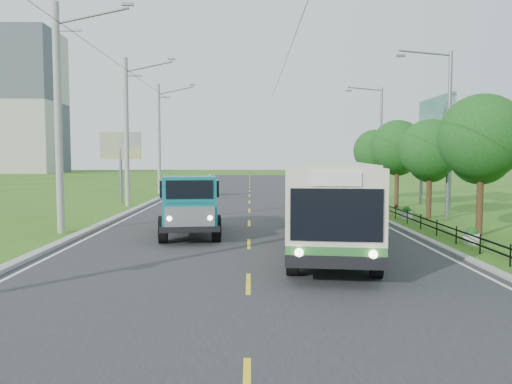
{
  "coord_description": "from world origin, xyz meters",
  "views": [
    {
      "loc": [
        0.05,
        -12.94,
        3.34
      ],
      "look_at": [
        0.3,
        7.7,
        1.9
      ],
      "focal_mm": 35.0,
      "sensor_mm": 36.0,
      "label": 1
    }
  ],
  "objects_px": {
    "billboard_left": "(121,150)",
    "dump_truck": "(190,201)",
    "planter_near": "(472,237)",
    "bus": "(330,194)",
    "planter_far": "(371,201)",
    "planter_mid": "(407,213)",
    "tree_fourth": "(430,153)",
    "tree_back": "(375,153)",
    "tree_third": "(481,142)",
    "streetlight_mid": "(446,128)",
    "billboard_right": "(436,127)",
    "streetlight_far": "(379,138)",
    "tree_fifth": "(398,150)",
    "pole_far": "(159,138)",
    "pole_near": "(59,117)",
    "pole_mid": "(127,131)"
  },
  "relations": [
    {
      "from": "billboard_left",
      "to": "dump_truck",
      "type": "height_order",
      "value": "billboard_left"
    },
    {
      "from": "planter_near",
      "to": "bus",
      "type": "relative_size",
      "value": 0.04
    },
    {
      "from": "planter_far",
      "to": "planter_mid",
      "type": "bearing_deg",
      "value": -90.0
    },
    {
      "from": "tree_fourth",
      "to": "tree_back",
      "type": "xyz_separation_m",
      "value": [
        0.0,
        12.0,
        0.07
      ]
    },
    {
      "from": "tree_third",
      "to": "tree_back",
      "type": "bearing_deg",
      "value": 90.0
    },
    {
      "from": "dump_truck",
      "to": "billboard_left",
      "type": "bearing_deg",
      "value": 107.09
    },
    {
      "from": "streetlight_mid",
      "to": "billboard_right",
      "type": "relative_size",
      "value": 1.24
    },
    {
      "from": "streetlight_far",
      "to": "billboard_right",
      "type": "height_order",
      "value": "streetlight_far"
    },
    {
      "from": "tree_back",
      "to": "tree_third",
      "type": "bearing_deg",
      "value": -90.0
    },
    {
      "from": "dump_truck",
      "to": "streetlight_far",
      "type": "bearing_deg",
      "value": 48.87
    },
    {
      "from": "tree_third",
      "to": "tree_back",
      "type": "height_order",
      "value": "tree_third"
    },
    {
      "from": "tree_fifth",
      "to": "tree_back",
      "type": "height_order",
      "value": "tree_fifth"
    },
    {
      "from": "billboard_left",
      "to": "dump_truck",
      "type": "relative_size",
      "value": 0.83
    },
    {
      "from": "planter_near",
      "to": "planter_mid",
      "type": "height_order",
      "value": "same"
    },
    {
      "from": "planter_mid",
      "to": "pole_far",
      "type": "bearing_deg",
      "value": 131.59
    },
    {
      "from": "streetlight_far",
      "to": "planter_far",
      "type": "relative_size",
      "value": 13.54
    },
    {
      "from": "pole_near",
      "to": "planter_mid",
      "type": "relative_size",
      "value": 14.93
    },
    {
      "from": "tree_back",
      "to": "streetlight_mid",
      "type": "height_order",
      "value": "streetlight_mid"
    },
    {
      "from": "pole_near",
      "to": "bus",
      "type": "height_order",
      "value": "pole_near"
    },
    {
      "from": "bus",
      "to": "planter_mid",
      "type": "bearing_deg",
      "value": 60.06
    },
    {
      "from": "tree_third",
      "to": "streetlight_mid",
      "type": "height_order",
      "value": "streetlight_mid"
    },
    {
      "from": "tree_fourth",
      "to": "planter_far",
      "type": "relative_size",
      "value": 8.06
    },
    {
      "from": "planter_near",
      "to": "planter_far",
      "type": "bearing_deg",
      "value": 90.0
    },
    {
      "from": "streetlight_mid",
      "to": "dump_truck",
      "type": "bearing_deg",
      "value": -157.4
    },
    {
      "from": "planter_far",
      "to": "billboard_right",
      "type": "bearing_deg",
      "value": -28.39
    },
    {
      "from": "tree_fifth",
      "to": "streetlight_far",
      "type": "relative_size",
      "value": 0.64
    },
    {
      "from": "tree_fourth",
      "to": "pole_far",
      "type": "bearing_deg",
      "value": 133.85
    },
    {
      "from": "tree_third",
      "to": "streetlight_mid",
      "type": "bearing_deg",
      "value": 82.36
    },
    {
      "from": "tree_fourth",
      "to": "dump_truck",
      "type": "xyz_separation_m",
      "value": [
        -12.42,
        -5.64,
        -2.14
      ]
    },
    {
      "from": "pole_far",
      "to": "dump_truck",
      "type": "bearing_deg",
      "value": -76.91
    },
    {
      "from": "pole_far",
      "to": "pole_mid",
      "type": "bearing_deg",
      "value": -90.0
    },
    {
      "from": "bus",
      "to": "planter_near",
      "type": "bearing_deg",
      "value": -4.78
    },
    {
      "from": "bus",
      "to": "planter_far",
      "type": "bearing_deg",
      "value": 78.3
    },
    {
      "from": "tree_third",
      "to": "dump_truck",
      "type": "bearing_deg",
      "value": 178.33
    },
    {
      "from": "tree_third",
      "to": "bus",
      "type": "xyz_separation_m",
      "value": [
        -6.56,
        -0.94,
        -2.15
      ]
    },
    {
      "from": "tree_fourth",
      "to": "tree_third",
      "type": "bearing_deg",
      "value": -90.0
    },
    {
      "from": "pole_far",
      "to": "streetlight_far",
      "type": "relative_size",
      "value": 1.1
    },
    {
      "from": "tree_fifth",
      "to": "bus",
      "type": "distance_m",
      "value": 14.64
    },
    {
      "from": "planter_mid",
      "to": "dump_truck",
      "type": "distance_m",
      "value": 12.5
    },
    {
      "from": "pole_mid",
      "to": "billboard_right",
      "type": "bearing_deg",
      "value": -2.78
    },
    {
      "from": "planter_mid",
      "to": "planter_far",
      "type": "xyz_separation_m",
      "value": [
        0.0,
        8.0,
        0.0
      ]
    },
    {
      "from": "pole_near",
      "to": "tree_third",
      "type": "relative_size",
      "value": 1.67
    },
    {
      "from": "billboard_left",
      "to": "planter_near",
      "type": "bearing_deg",
      "value": -44.84
    },
    {
      "from": "planter_far",
      "to": "billboard_left",
      "type": "height_order",
      "value": "billboard_left"
    },
    {
      "from": "tree_fifth",
      "to": "tree_back",
      "type": "distance_m",
      "value": 6.0
    },
    {
      "from": "tree_fifth",
      "to": "billboard_left",
      "type": "height_order",
      "value": "tree_fifth"
    },
    {
      "from": "tree_fourth",
      "to": "streetlight_mid",
      "type": "relative_size",
      "value": 0.6
    },
    {
      "from": "billboard_right",
      "to": "dump_truck",
      "type": "height_order",
      "value": "billboard_right"
    },
    {
      "from": "pole_near",
      "to": "bus",
      "type": "xyz_separation_m",
      "value": [
        11.56,
        -1.8,
        -3.26
      ]
    },
    {
      "from": "billboard_right",
      "to": "bus",
      "type": "xyz_separation_m",
      "value": [
        -9.0,
        -12.8,
        -3.51
      ]
    }
  ]
}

